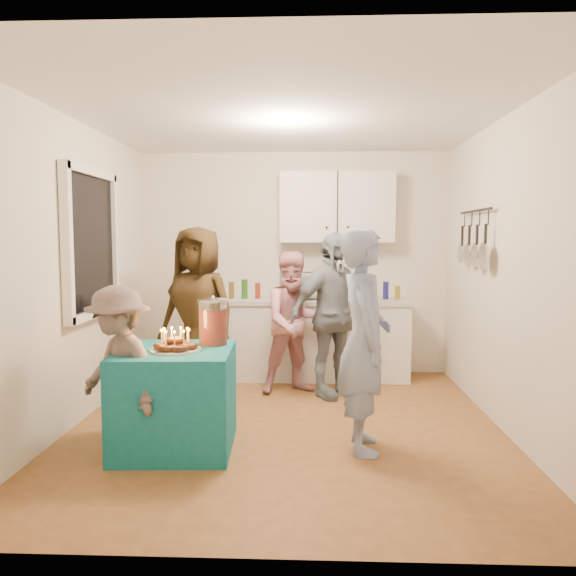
{
  "coord_description": "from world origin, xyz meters",
  "views": [
    {
      "loc": [
        0.2,
        -4.65,
        1.59
      ],
      "look_at": [
        0.0,
        0.35,
        1.15
      ],
      "focal_mm": 35.0,
      "sensor_mm": 36.0,
      "label": 1
    }
  ],
  "objects_px": {
    "microwave": "(305,286)",
    "child_near_left": "(119,373)",
    "woman_back_left": "(198,312)",
    "party_table": "(176,399)",
    "man_birthday": "(364,340)",
    "counter": "(310,340)",
    "punch_jar": "(213,323)",
    "woman_back_right": "(332,315)",
    "woman_back_center": "(295,323)"
  },
  "relations": [
    {
      "from": "microwave",
      "to": "child_near_left",
      "type": "relative_size",
      "value": 0.43
    },
    {
      "from": "microwave",
      "to": "woman_back_left",
      "type": "bearing_deg",
      "value": -154.49
    },
    {
      "from": "party_table",
      "to": "man_birthday",
      "type": "height_order",
      "value": "man_birthday"
    },
    {
      "from": "man_birthday",
      "to": "child_near_left",
      "type": "height_order",
      "value": "man_birthday"
    },
    {
      "from": "counter",
      "to": "woman_back_left",
      "type": "xyz_separation_m",
      "value": [
        -1.13,
        -0.79,
        0.42
      ]
    },
    {
      "from": "woman_back_left",
      "to": "child_near_left",
      "type": "relative_size",
      "value": 1.36
    },
    {
      "from": "punch_jar",
      "to": "microwave",
      "type": "bearing_deg",
      "value": 71.01
    },
    {
      "from": "man_birthday",
      "to": "child_near_left",
      "type": "xyz_separation_m",
      "value": [
        -1.78,
        -0.24,
        -0.21
      ]
    },
    {
      "from": "counter",
      "to": "child_near_left",
      "type": "xyz_separation_m",
      "value": [
        -1.38,
        -2.44,
        0.2
      ]
    },
    {
      "from": "party_table",
      "to": "woman_back_right",
      "type": "bearing_deg",
      "value": 50.04
    },
    {
      "from": "counter",
      "to": "man_birthday",
      "type": "bearing_deg",
      "value": -79.6
    },
    {
      "from": "party_table",
      "to": "punch_jar",
      "type": "distance_m",
      "value": 0.64
    },
    {
      "from": "woman_back_right",
      "to": "child_near_left",
      "type": "height_order",
      "value": "woman_back_right"
    },
    {
      "from": "woman_back_center",
      "to": "woman_back_right",
      "type": "xyz_separation_m",
      "value": [
        0.37,
        -0.12,
        0.1
      ]
    },
    {
      "from": "child_near_left",
      "to": "woman_back_left",
      "type": "bearing_deg",
      "value": 120.56
    },
    {
      "from": "party_table",
      "to": "man_birthday",
      "type": "bearing_deg",
      "value": 1.34
    },
    {
      "from": "party_table",
      "to": "man_birthday",
      "type": "xyz_separation_m",
      "value": [
        1.42,
        0.03,
        0.46
      ]
    },
    {
      "from": "party_table",
      "to": "woman_back_right",
      "type": "xyz_separation_m",
      "value": [
        1.23,
        1.47,
        0.45
      ]
    },
    {
      "from": "counter",
      "to": "man_birthday",
      "type": "xyz_separation_m",
      "value": [
        0.4,
        -2.2,
        0.41
      ]
    },
    {
      "from": "microwave",
      "to": "party_table",
      "type": "distance_m",
      "value": 2.52
    },
    {
      "from": "punch_jar",
      "to": "man_birthday",
      "type": "relative_size",
      "value": 0.2
    },
    {
      "from": "counter",
      "to": "woman_back_right",
      "type": "bearing_deg",
      "value": -74.19
    },
    {
      "from": "counter",
      "to": "child_near_left",
      "type": "distance_m",
      "value": 2.81
    },
    {
      "from": "child_near_left",
      "to": "microwave",
      "type": "bearing_deg",
      "value": 100.79
    },
    {
      "from": "microwave",
      "to": "party_table",
      "type": "height_order",
      "value": "microwave"
    },
    {
      "from": "woman_back_center",
      "to": "child_near_left",
      "type": "relative_size",
      "value": 1.16
    },
    {
      "from": "counter",
      "to": "punch_jar",
      "type": "bearing_deg",
      "value": -110.61
    },
    {
      "from": "party_table",
      "to": "punch_jar",
      "type": "xyz_separation_m",
      "value": [
        0.26,
        0.21,
        0.55
      ]
    },
    {
      "from": "woman_back_left",
      "to": "woman_back_center",
      "type": "bearing_deg",
      "value": 30.54
    },
    {
      "from": "punch_jar",
      "to": "woman_back_center",
      "type": "xyz_separation_m",
      "value": [
        0.61,
        1.38,
        -0.2
      ]
    },
    {
      "from": "punch_jar",
      "to": "child_near_left",
      "type": "distance_m",
      "value": 0.8
    },
    {
      "from": "counter",
      "to": "woman_back_left",
      "type": "distance_m",
      "value": 1.44
    },
    {
      "from": "woman_back_center",
      "to": "woman_back_right",
      "type": "relative_size",
      "value": 0.88
    },
    {
      "from": "party_table",
      "to": "microwave",
      "type": "bearing_deg",
      "value": 66.9
    },
    {
      "from": "counter",
      "to": "party_table",
      "type": "xyz_separation_m",
      "value": [
        -1.02,
        -2.23,
        -0.05
      ]
    },
    {
      "from": "microwave",
      "to": "child_near_left",
      "type": "distance_m",
      "value": 2.8
    },
    {
      "from": "woman_back_center",
      "to": "woman_back_right",
      "type": "height_order",
      "value": "woman_back_right"
    },
    {
      "from": "man_birthday",
      "to": "microwave",
      "type": "bearing_deg",
      "value": 10.17
    },
    {
      "from": "punch_jar",
      "to": "woman_back_right",
      "type": "height_order",
      "value": "woman_back_right"
    },
    {
      "from": "microwave",
      "to": "woman_back_left",
      "type": "relative_size",
      "value": 0.31
    },
    {
      "from": "punch_jar",
      "to": "woman_back_right",
      "type": "distance_m",
      "value": 1.6
    },
    {
      "from": "woman_back_right",
      "to": "woman_back_center",
      "type": "bearing_deg",
      "value": 126.63
    },
    {
      "from": "man_birthday",
      "to": "woman_back_center",
      "type": "height_order",
      "value": "man_birthday"
    },
    {
      "from": "microwave",
      "to": "party_table",
      "type": "xyz_separation_m",
      "value": [
        -0.95,
        -2.23,
        -0.68
      ]
    },
    {
      "from": "woman_back_right",
      "to": "child_near_left",
      "type": "bearing_deg",
      "value": -168.82
    },
    {
      "from": "man_birthday",
      "to": "punch_jar",
      "type": "bearing_deg",
      "value": 79.54
    },
    {
      "from": "counter",
      "to": "microwave",
      "type": "height_order",
      "value": "microwave"
    },
    {
      "from": "counter",
      "to": "woman_back_left",
      "type": "relative_size",
      "value": 1.29
    },
    {
      "from": "counter",
      "to": "microwave",
      "type": "xyz_separation_m",
      "value": [
        -0.06,
        0.0,
        0.63
      ]
    },
    {
      "from": "counter",
      "to": "party_table",
      "type": "distance_m",
      "value": 2.45
    }
  ]
}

